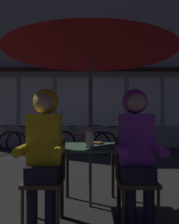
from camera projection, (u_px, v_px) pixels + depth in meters
ground_plane at (90, 206)px, 2.75m from camera, size 60.00×60.00×0.00m
cafe_table at (90, 154)px, 2.76m from camera, size 0.72×0.72×0.74m
patio_umbrella at (90, 39)px, 2.79m from camera, size 2.10×2.10×2.31m
lantern at (89, 137)px, 2.67m from camera, size 0.11×0.11×0.23m
chair_left at (45, 174)px, 2.39m from camera, size 0.40×0.40×0.87m
chair_right at (135, 174)px, 2.40m from camera, size 0.40×0.40×0.87m
person_left_hooded at (44, 141)px, 2.34m from camera, size 0.45×0.56×1.40m
person_right_hooded at (136, 141)px, 2.34m from camera, size 0.45×0.56×1.40m
shopfront_building at (107, 61)px, 8.20m from camera, size 10.00×0.93×6.20m
bicycle_second at (32, 142)px, 6.43m from camera, size 1.67×0.32×0.84m
bicycle_third at (81, 142)px, 6.55m from camera, size 1.66×0.38×0.84m
bicycle_fourth at (122, 142)px, 6.47m from camera, size 1.67×0.28×0.84m
book at (94, 143)px, 2.98m from camera, size 0.24×0.20×0.02m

